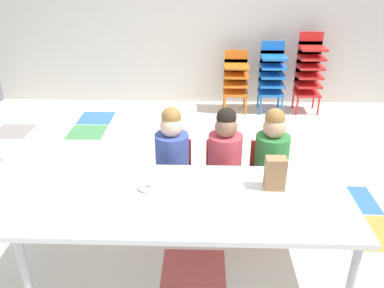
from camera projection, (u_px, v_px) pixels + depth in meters
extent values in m
cube|color=silver|center=(196.00, 198.00, 3.45)|extent=(5.79, 5.06, 0.02)
cube|color=#B24C47|center=(247.00, 198.00, 3.43)|extent=(0.43, 0.43, 0.00)
cube|color=gray|center=(13.00, 131.00, 4.72)|extent=(0.43, 0.43, 0.00)
cube|color=orange|center=(370.00, 233.00, 3.01)|extent=(0.43, 0.43, 0.00)
cube|color=#478C51|center=(87.00, 132.00, 4.69)|extent=(0.43, 0.43, 0.00)
cube|color=silver|center=(264.00, 108.00, 5.44)|extent=(0.43, 0.43, 0.00)
cube|color=#B24C47|center=(194.00, 272.00, 2.64)|extent=(0.43, 0.43, 0.00)
cube|color=#336BB2|center=(96.00, 118.00, 5.10)|extent=(0.43, 0.43, 0.00)
cube|color=#336BB2|center=(350.00, 200.00, 3.41)|extent=(0.43, 0.43, 0.00)
cube|color=beige|center=(201.00, 8.00, 5.15)|extent=(5.79, 0.10, 2.57)
cube|color=white|center=(189.00, 200.00, 2.44)|extent=(2.05, 0.82, 0.04)
cylinder|color=#B2B2B7|center=(25.00, 272.00, 2.27)|extent=(0.05, 0.05, 0.54)
cylinder|color=#B2B2B7|center=(352.00, 279.00, 2.22)|extent=(0.05, 0.05, 0.54)
cylinder|color=#B2B2B7|center=(64.00, 203.00, 2.91)|extent=(0.05, 0.05, 0.54)
cylinder|color=#B2B2B7|center=(319.00, 207.00, 2.85)|extent=(0.05, 0.05, 0.54)
cube|color=red|center=(173.00, 181.00, 3.12)|extent=(0.32, 0.30, 0.03)
cube|color=red|center=(174.00, 156.00, 3.19)|extent=(0.29, 0.02, 0.30)
cylinder|color=#384C99|center=(172.00, 157.00, 3.02)|extent=(0.32, 0.32, 0.38)
sphere|color=beige|center=(171.00, 126.00, 2.91)|extent=(0.17, 0.17, 0.17)
sphere|color=olive|center=(171.00, 117.00, 2.89)|extent=(0.15, 0.15, 0.15)
cylinder|color=red|center=(154.00, 206.00, 3.07)|extent=(0.02, 0.02, 0.28)
cylinder|color=red|center=(190.00, 206.00, 3.07)|extent=(0.02, 0.02, 0.28)
cylinder|color=red|center=(158.00, 188.00, 3.31)|extent=(0.02, 0.02, 0.28)
cylinder|color=red|center=(191.00, 188.00, 3.30)|extent=(0.02, 0.02, 0.28)
cube|color=red|center=(224.00, 182.00, 3.11)|extent=(0.32, 0.30, 0.03)
cube|color=red|center=(224.00, 156.00, 3.18)|extent=(0.29, 0.02, 0.30)
cylinder|color=#BF3F4C|center=(225.00, 158.00, 3.01)|extent=(0.34, 0.34, 0.38)
sphere|color=#8C664C|center=(226.00, 127.00, 2.90)|extent=(0.17, 0.17, 0.17)
sphere|color=black|center=(226.00, 117.00, 2.88)|extent=(0.15, 0.15, 0.15)
cylinder|color=red|center=(206.00, 207.00, 3.06)|extent=(0.02, 0.02, 0.28)
cylinder|color=red|center=(242.00, 207.00, 3.06)|extent=(0.02, 0.02, 0.28)
cylinder|color=red|center=(206.00, 189.00, 3.30)|extent=(0.02, 0.02, 0.28)
cylinder|color=red|center=(239.00, 189.00, 3.29)|extent=(0.02, 0.02, 0.28)
cube|color=red|center=(269.00, 183.00, 3.10)|extent=(0.32, 0.30, 0.03)
cube|color=red|center=(268.00, 157.00, 3.17)|extent=(0.29, 0.02, 0.30)
cylinder|color=#2D7A38|center=(271.00, 158.00, 3.00)|extent=(0.28, 0.28, 0.38)
sphere|color=tan|center=(274.00, 127.00, 2.89)|extent=(0.17, 0.17, 0.17)
sphere|color=olive|center=(275.00, 118.00, 2.87)|extent=(0.15, 0.15, 0.15)
cylinder|color=red|center=(252.00, 207.00, 3.05)|extent=(0.02, 0.02, 0.28)
cylinder|color=red|center=(288.00, 208.00, 3.05)|extent=(0.02, 0.02, 0.28)
cylinder|color=red|center=(248.00, 189.00, 3.29)|extent=(0.02, 0.02, 0.28)
cylinder|color=red|center=(282.00, 190.00, 3.28)|extent=(0.02, 0.02, 0.28)
cube|color=orange|center=(235.00, 93.00, 5.22)|extent=(0.32, 0.30, 0.03)
cube|color=orange|center=(235.00, 83.00, 5.31)|extent=(0.30, 0.02, 0.18)
cube|color=orange|center=(236.00, 84.00, 5.17)|extent=(0.32, 0.30, 0.03)
cube|color=orange|center=(235.00, 74.00, 5.25)|extent=(0.30, 0.02, 0.18)
cube|color=orange|center=(236.00, 75.00, 5.12)|extent=(0.32, 0.30, 0.03)
cube|color=orange|center=(236.00, 66.00, 5.20)|extent=(0.30, 0.02, 0.18)
cube|color=orange|center=(237.00, 66.00, 5.06)|extent=(0.32, 0.30, 0.03)
cube|color=orange|center=(236.00, 57.00, 5.15)|extent=(0.30, 0.02, 0.18)
cylinder|color=orange|center=(225.00, 105.00, 5.17)|extent=(0.02, 0.02, 0.26)
cylinder|color=orange|center=(246.00, 105.00, 5.16)|extent=(0.02, 0.02, 0.26)
cylinder|color=orange|center=(224.00, 98.00, 5.40)|extent=(0.02, 0.02, 0.26)
cylinder|color=orange|center=(244.00, 99.00, 5.39)|extent=(0.02, 0.02, 0.26)
cube|color=blue|center=(271.00, 93.00, 5.21)|extent=(0.32, 0.30, 0.03)
cube|color=blue|center=(270.00, 83.00, 5.29)|extent=(0.30, 0.02, 0.18)
cube|color=blue|center=(271.00, 84.00, 5.16)|extent=(0.32, 0.30, 0.03)
cube|color=blue|center=(270.00, 75.00, 5.24)|extent=(0.30, 0.02, 0.18)
cube|color=blue|center=(272.00, 75.00, 5.10)|extent=(0.32, 0.30, 0.03)
cube|color=blue|center=(271.00, 66.00, 5.19)|extent=(0.30, 0.02, 0.18)
cube|color=blue|center=(273.00, 66.00, 5.05)|extent=(0.32, 0.30, 0.03)
cube|color=blue|center=(272.00, 57.00, 5.14)|extent=(0.30, 0.02, 0.18)
cube|color=blue|center=(274.00, 57.00, 5.00)|extent=(0.32, 0.30, 0.03)
cube|color=blue|center=(273.00, 48.00, 5.08)|extent=(0.30, 0.02, 0.18)
cylinder|color=blue|center=(261.00, 105.00, 5.15)|extent=(0.02, 0.02, 0.26)
cylinder|color=blue|center=(282.00, 106.00, 5.15)|extent=(0.02, 0.02, 0.26)
cylinder|color=blue|center=(258.00, 99.00, 5.39)|extent=(0.02, 0.02, 0.26)
cylinder|color=blue|center=(278.00, 99.00, 5.38)|extent=(0.02, 0.02, 0.26)
cube|color=red|center=(307.00, 93.00, 5.20)|extent=(0.32, 0.30, 0.03)
cube|color=red|center=(305.00, 84.00, 5.28)|extent=(0.30, 0.02, 0.18)
cube|color=red|center=(308.00, 85.00, 5.14)|extent=(0.32, 0.30, 0.03)
cube|color=red|center=(306.00, 75.00, 5.23)|extent=(0.30, 0.02, 0.18)
cube|color=red|center=(309.00, 76.00, 5.09)|extent=(0.32, 0.30, 0.03)
cube|color=red|center=(308.00, 66.00, 5.18)|extent=(0.30, 0.02, 0.18)
cube|color=red|center=(310.00, 67.00, 5.04)|extent=(0.32, 0.30, 0.03)
cube|color=red|center=(309.00, 57.00, 5.12)|extent=(0.30, 0.02, 0.18)
cube|color=red|center=(312.00, 57.00, 4.98)|extent=(0.32, 0.30, 0.03)
cube|color=red|center=(310.00, 48.00, 5.07)|extent=(0.30, 0.02, 0.18)
cube|color=red|center=(313.00, 48.00, 4.93)|extent=(0.32, 0.30, 0.03)
cube|color=red|center=(311.00, 39.00, 5.02)|extent=(0.30, 0.02, 0.18)
cylinder|color=red|center=(297.00, 106.00, 5.14)|extent=(0.02, 0.02, 0.26)
cylinder|color=red|center=(318.00, 106.00, 5.13)|extent=(0.02, 0.02, 0.26)
cylinder|color=red|center=(293.00, 99.00, 5.37)|extent=(0.02, 0.02, 0.26)
cylinder|color=red|center=(314.00, 99.00, 5.37)|extent=(0.02, 0.02, 0.26)
cube|color=#9E754C|center=(275.00, 173.00, 2.48)|extent=(0.13, 0.09, 0.22)
cylinder|color=white|center=(147.00, 190.00, 2.50)|extent=(0.18, 0.18, 0.01)
torus|color=white|center=(146.00, 187.00, 2.49)|extent=(0.11, 0.11, 0.03)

